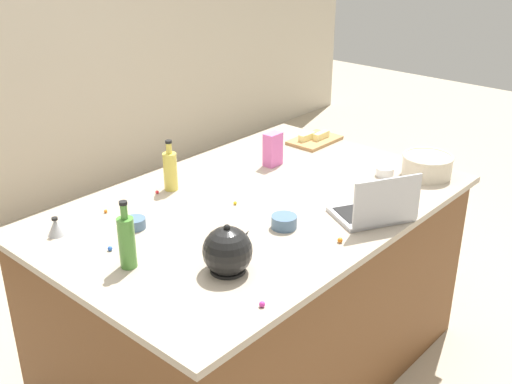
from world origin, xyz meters
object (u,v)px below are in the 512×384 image
object	(u,v)px
butter_stick_left	(321,135)
ramekin_wide	(135,223)
bottle_oil	(170,170)
kitchen_timer	(56,227)
butter_stick_right	(307,137)
ramekin_medium	(284,222)
bottle_olive	(127,241)
candy_bag	(273,149)
cutting_board	(315,140)
ramekin_small	(385,172)
laptop	(376,210)
mixing_bowl_large	(427,165)
kettle	(228,251)

from	to	relation	value
butter_stick_left	ramekin_wide	distance (m)	1.34
bottle_oil	kitchen_timer	distance (m)	0.60
butter_stick_right	ramekin_medium	xyz separation A→B (m)	(-0.87, -0.55, -0.01)
ramekin_wide	bottle_olive	bearing A→B (deg)	-132.61
ramekin_medium	bottle_oil	bearing A→B (deg)	94.71
candy_bag	cutting_board	bearing A→B (deg)	6.60
candy_bag	ramekin_small	bearing A→B (deg)	-62.74
butter_stick_left	ramekin_wide	world-z (taller)	butter_stick_left
candy_bag	butter_stick_left	bearing A→B (deg)	3.32
bottle_olive	laptop	bearing A→B (deg)	-27.02
laptop	cutting_board	size ratio (longest dim) A/B	1.30
butter_stick_left	butter_stick_right	xyz separation A→B (m)	(-0.07, 0.05, 0.00)
butter_stick_right	ramekin_wide	xyz separation A→B (m)	(-1.27, -0.10, -0.01)
bottle_olive	candy_bag	size ratio (longest dim) A/B	1.53
ramekin_wide	candy_bag	world-z (taller)	candy_bag
butter_stick_left	ramekin_medium	xyz separation A→B (m)	(-0.94, -0.50, -0.01)
mixing_bowl_large	kitchen_timer	size ratio (longest dim) A/B	3.18
kettle	ramekin_wide	world-z (taller)	kettle
mixing_bowl_large	butter_stick_right	world-z (taller)	mixing_bowl_large
cutting_board	ramekin_small	world-z (taller)	ramekin_small
ramekin_medium	laptop	bearing A→B (deg)	-37.84
butter_stick_left	ramekin_medium	world-z (taller)	butter_stick_left
bottle_olive	ramekin_medium	xyz separation A→B (m)	(0.61, -0.23, -0.08)
candy_bag	ramekin_medium	bearing A→B (deg)	-135.83
laptop	kettle	world-z (taller)	laptop
mixing_bowl_large	ramekin_wide	distance (m)	1.43
ramekin_small	bottle_oil	bearing A→B (deg)	140.76
bottle_oil	candy_bag	distance (m)	0.56
ramekin_wide	kitchen_timer	distance (m)	0.31
butter_stick_right	candy_bag	distance (m)	0.39
cutting_board	candy_bag	world-z (taller)	candy_bag
cutting_board	ramekin_medium	distance (m)	1.05
laptop	kettle	distance (m)	0.72
bottle_oil	ramekin_medium	world-z (taller)	bottle_oil
kettle	butter_stick_left	bearing A→B (deg)	22.97
kettle	kitchen_timer	size ratio (longest dim) A/B	2.77
butter_stick_left	butter_stick_right	size ratio (longest dim) A/B	1.00
butter_stick_left	candy_bag	bearing A→B (deg)	-176.68
bottle_oil	cutting_board	world-z (taller)	bottle_oil
ramekin_small	laptop	bearing A→B (deg)	-153.53
ramekin_small	kitchen_timer	xyz separation A→B (m)	(-1.40, 0.66, 0.01)
bottle_olive	butter_stick_right	world-z (taller)	bottle_olive
laptop	candy_bag	distance (m)	0.74
kettle	ramekin_small	size ratio (longest dim) A/B	2.49
kettle	ramekin_small	world-z (taller)	kettle
bottle_olive	ramekin_small	world-z (taller)	bottle_olive
cutting_board	ramekin_small	size ratio (longest dim) A/B	3.38
laptop	butter_stick_right	world-z (taller)	laptop
butter_stick_left	candy_bag	xyz separation A→B (m)	(-0.45, -0.03, 0.05)
butter_stick_right	ramekin_small	world-z (taller)	butter_stick_right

